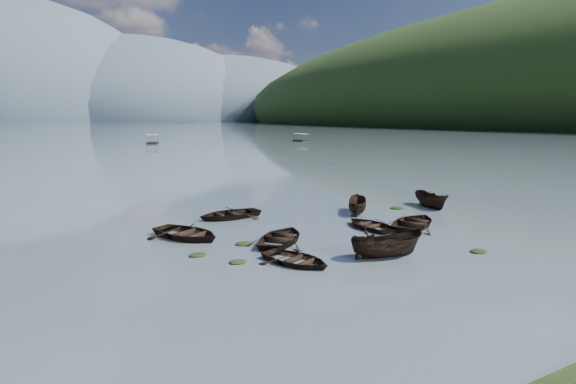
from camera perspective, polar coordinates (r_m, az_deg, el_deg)
name	(u,v)px	position (r m, az deg, el deg)	size (l,w,h in m)	color
ground_plane	(392,260)	(25.45, 13.04, -8.39)	(2400.00, 2400.00, 0.00)	slate
haze_mtn_b	(16,122)	(919.16, -31.30, 7.64)	(520.00, 520.00, 340.00)	#475666
haze_mtn_c	(135,121)	(931.30, -18.82, 8.50)	(520.00, 520.00, 260.00)	#475666
haze_mtn_d	(223,121)	(977.72, -8.25, 8.93)	(520.00, 520.00, 220.00)	#475666
rowboat_0	(296,264)	(24.20, 1.00, -9.08)	(2.93, 4.10, 0.85)	black
rowboat_1	(282,242)	(28.18, -0.80, -6.38)	(3.45, 4.82, 1.00)	black
rowboat_2	(386,257)	(25.82, 12.33, -8.10)	(1.61, 4.28, 1.65)	black
rowboat_3	(369,228)	(32.20, 10.30, -4.52)	(2.98, 4.17, 0.86)	black
rowboat_4	(414,227)	(33.27, 15.70, -4.27)	(3.61, 5.06, 1.05)	black
rowboat_5	(431,207)	(40.78, 17.70, -1.86)	(1.56, 4.13, 1.60)	black
rowboat_6	(187,238)	(29.85, -12.75, -5.71)	(3.63, 5.08, 1.05)	black
rowboat_7	(230,218)	(35.08, -7.44, -3.28)	(3.53, 4.94, 1.02)	black
rowboat_8	(357,213)	(36.97, 8.73, -2.66)	(1.45, 3.85, 1.49)	black
weed_clump_0	(238,263)	(24.48, -6.43, -8.92)	(0.94, 0.77, 0.21)	black
weed_clump_1	(273,236)	(29.52, -1.94, -5.65)	(0.94, 0.75, 0.21)	black
weed_clump_2	(478,252)	(28.37, 23.03, -7.05)	(1.03, 0.82, 0.22)	black
weed_clump_3	(364,224)	(33.31, 9.68, -4.03)	(0.96, 0.81, 0.21)	black
weed_clump_4	(413,224)	(34.19, 15.59, -3.89)	(1.12, 0.89, 0.23)	black
weed_clump_5	(198,256)	(26.01, -11.40, -7.94)	(1.00, 0.81, 0.21)	black
weed_clump_6	(244,244)	(27.84, -5.63, -6.63)	(1.06, 0.88, 0.22)	black
weed_clump_7	(397,209)	(39.41, 13.67, -2.06)	(1.21, 0.97, 0.26)	black
pontoon_centre	(153,144)	(139.28, -16.81, 5.91)	(2.81, 6.74, 2.58)	black
pontoon_right	(301,141)	(146.71, 1.63, 6.46)	(2.57, 6.16, 2.36)	black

